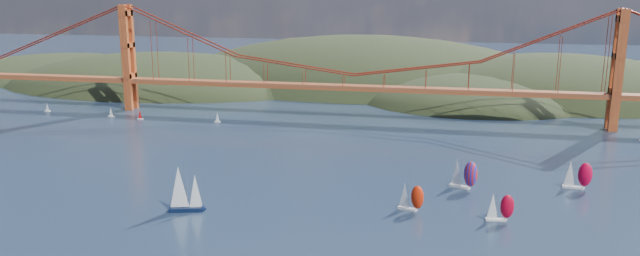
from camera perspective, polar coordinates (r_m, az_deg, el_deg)
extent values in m
ellipsoid|color=black|center=(430.42, -14.05, 2.44)|extent=(240.00, 140.00, 64.00)
ellipsoid|color=black|center=(432.55, 4.11, 2.10)|extent=(300.00, 180.00, 96.00)
ellipsoid|color=black|center=(404.27, 20.64, 0.99)|extent=(220.00, 140.00, 76.00)
ellipsoid|color=black|center=(368.91, 13.72, 1.13)|extent=(140.00, 110.00, 48.00)
ellipsoid|color=black|center=(499.84, -21.96, 3.74)|extent=(200.00, 140.00, 44.00)
cube|color=brown|center=(308.37, 3.10, 3.78)|extent=(440.00, 7.00, 1.60)
cube|color=maroon|center=(308.57, 3.10, 3.56)|extent=(440.00, 7.00, 0.80)
cube|color=maroon|center=(345.25, -17.10, 6.16)|extent=(4.00, 8.50, 55.00)
cube|color=maroon|center=(312.60, 25.52, 4.77)|extent=(4.00, 8.50, 55.00)
cube|color=black|center=(191.34, -12.14, -7.26)|extent=(10.26, 5.32, 1.19)
cylinder|color=#99999E|center=(188.74, -12.10, -5.06)|extent=(0.15, 0.15, 14.27)
cone|color=white|center=(189.30, -12.78, -5.27)|extent=(6.81, 6.81, 12.55)
cone|color=white|center=(189.07, -11.33, -5.68)|extent=(4.87, 4.87, 9.99)
cube|color=white|center=(190.11, 7.97, -7.30)|extent=(5.84, 3.31, 0.68)
cylinder|color=#99999E|center=(188.47, 8.10, -6.02)|extent=(0.08, 0.08, 8.45)
cone|color=white|center=(189.06, 7.73, -6.08)|extent=(4.00, 4.00, 7.44)
ellipsoid|color=red|center=(187.64, 8.89, -6.27)|extent=(4.53, 3.62, 7.10)
cube|color=silver|center=(186.94, 15.74, -8.06)|extent=(5.64, 2.12, 0.66)
cylinder|color=#99999E|center=(185.45, 15.91, -6.77)|extent=(0.08, 0.08, 8.27)
cone|color=white|center=(185.36, 15.52, -6.89)|extent=(3.40, 3.40, 7.27)
ellipsoid|color=#AC021C|center=(186.12, 16.75, -6.89)|extent=(4.09, 2.82, 6.94)
cube|color=silver|center=(223.29, 22.08, -5.02)|extent=(6.52, 2.55, 0.76)
cylinder|color=#99999E|center=(221.84, 22.28, -3.77)|extent=(0.10, 0.10, 9.52)
cone|color=white|center=(221.87, 21.89, -3.86)|extent=(3.96, 3.96, 8.38)
ellipsoid|color=red|center=(222.24, 23.08, -3.94)|extent=(4.75, 3.32, 8.00)
cube|color=white|center=(212.76, 12.63, -5.23)|extent=(6.87, 4.53, 0.80)
cylinder|color=#99999E|center=(211.00, 12.78, -3.84)|extent=(0.10, 0.10, 10.05)
cone|color=white|center=(211.73, 12.39, -3.91)|extent=(4.99, 4.99, 8.85)
ellipsoid|color=red|center=(209.90, 13.61, -4.12)|extent=(5.50, 4.66, 8.44)
cube|color=silver|center=(357.63, -23.63, 1.43)|extent=(3.00, 1.00, 0.50)
cone|color=white|center=(357.20, -23.67, 1.80)|extent=(2.00, 2.00, 4.20)
cube|color=silver|center=(332.27, -18.55, 1.03)|extent=(3.00, 1.00, 0.50)
cone|color=white|center=(331.80, -18.58, 1.43)|extent=(2.00, 2.00, 4.20)
cube|color=silver|center=(321.70, -16.12, 0.81)|extent=(3.00, 1.00, 0.50)
cone|color=red|center=(321.22, -16.15, 1.22)|extent=(2.00, 2.00, 4.20)
cube|color=silver|center=(306.68, -9.35, 0.57)|extent=(3.00, 1.00, 0.50)
cone|color=white|center=(306.18, -9.37, 1.00)|extent=(2.00, 2.00, 4.20)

